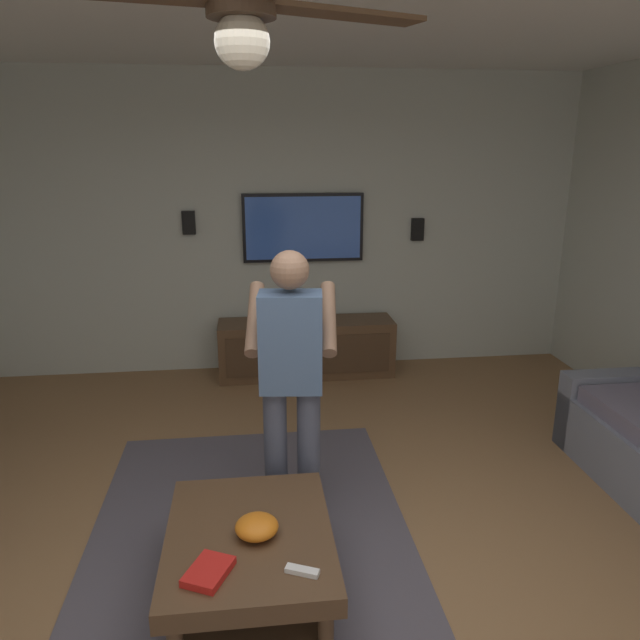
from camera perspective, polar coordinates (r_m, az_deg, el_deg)
ground_plane at (r=3.29m, az=-0.93°, el=-25.57°), size 8.17×8.17×0.00m
wall_back_tv at (r=5.94m, az=-4.54°, el=8.96°), size 0.10×6.21×2.88m
area_rug at (r=3.49m, az=-6.55°, el=-22.70°), size 3.16×1.86×0.01m
coffee_table at (r=3.15m, az=-6.69°, el=-20.89°), size 1.00×0.80×0.40m
media_console at (r=5.90m, az=-1.30°, el=-2.68°), size 0.45×1.70×0.55m
tv at (r=5.87m, az=-1.61°, el=8.76°), size 0.05×1.17×0.66m
person_standing at (r=3.51m, az=-2.75°, el=-4.77°), size 0.58×0.58×1.64m
bowl at (r=3.03m, az=-6.03°, el=-18.96°), size 0.21×0.21×0.09m
remote_white at (r=2.83m, az=-1.70°, el=-22.75°), size 0.10×0.15×0.02m
book at (r=2.86m, az=-10.55°, el=-22.46°), size 0.27×0.24×0.04m
vase_round at (r=5.80m, az=-3.22°, el=0.94°), size 0.22×0.22×0.22m
wall_speaker_left at (r=6.10m, az=9.26°, el=8.50°), size 0.06×0.12×0.22m
wall_speaker_right at (r=5.88m, az=-12.38°, el=9.03°), size 0.06×0.12×0.22m
ceiling_fan at (r=1.92m, az=-7.21°, el=26.89°), size 1.18×1.18×0.46m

